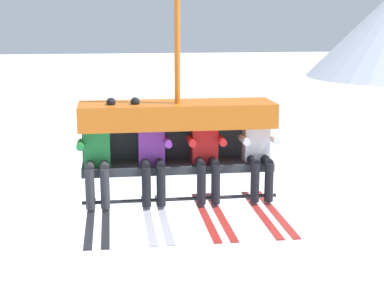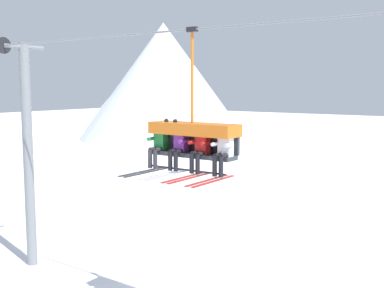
% 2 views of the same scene
% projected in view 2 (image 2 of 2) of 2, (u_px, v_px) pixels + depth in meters
% --- Properties ---
extents(mountain_peak_west, '(20.88, 20.88, 12.08)m').
position_uv_depth(mountain_peak_west, '(150.00, 90.00, 74.53)').
color(mountain_peak_west, white).
rests_on(mountain_peak_west, ground_plane).
extents(mountain_peak_central, '(21.29, 21.29, 14.49)m').
position_uv_depth(mountain_peak_central, '(164.00, 81.00, 60.90)').
color(mountain_peak_central, silver).
rests_on(mountain_peak_central, ground_plane).
extents(lift_tower_near, '(0.36, 1.88, 8.23)m').
position_uv_depth(lift_tower_near, '(28.00, 150.00, 17.35)').
color(lift_tower_near, slate).
rests_on(lift_tower_near, ground_plane).
extents(lift_cable, '(18.70, 0.05, 0.05)m').
position_uv_depth(lift_cable, '(208.00, 28.00, 11.43)').
color(lift_cable, slate).
extents(chairlift_chair, '(2.42, 0.74, 3.50)m').
position_uv_depth(chairlift_chair, '(194.00, 134.00, 12.06)').
color(chairlift_chair, '#33383D').
extents(skier_green, '(0.48, 1.70, 1.34)m').
position_uv_depth(skier_green, '(158.00, 143.00, 12.50)').
color(skier_green, '#23843D').
extents(skier_purple, '(0.48, 1.70, 1.34)m').
position_uv_depth(skier_purple, '(178.00, 145.00, 12.12)').
color(skier_purple, purple).
extents(skier_red, '(0.46, 1.70, 1.23)m').
position_uv_depth(skier_red, '(200.00, 148.00, 11.73)').
color(skier_red, red).
extents(skier_white, '(0.46, 1.70, 1.23)m').
position_uv_depth(skier_white, '(223.00, 150.00, 11.34)').
color(skier_white, silver).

